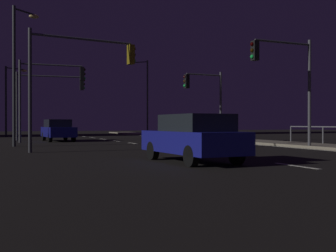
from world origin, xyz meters
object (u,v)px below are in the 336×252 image
(car_oncoming, at_px, (58,130))
(traffic_light_mid_left, at_px, (80,67))
(traffic_light_mid_right, at_px, (48,92))
(traffic_light_near_right, at_px, (49,85))
(traffic_light_near_left, at_px, (285,70))
(traffic_light_far_left, at_px, (204,92))
(street_lamp_median, at_px, (10,94))
(street_lamp_corner, at_px, (144,90))
(car, at_px, (193,137))
(street_lamp_across_street, at_px, (18,63))

(car_oncoming, bearing_deg, traffic_light_mid_left, -93.30)
(traffic_light_mid_right, height_order, traffic_light_mid_left, traffic_light_mid_left)
(traffic_light_near_right, bearing_deg, traffic_light_near_left, -51.60)
(traffic_light_far_left, relative_size, street_lamp_median, 0.72)
(traffic_light_far_left, height_order, street_lamp_corner, street_lamp_corner)
(traffic_light_far_left, distance_m, traffic_light_mid_right, 11.98)
(traffic_light_far_left, bearing_deg, traffic_light_near_right, 162.27)
(car, bearing_deg, traffic_light_far_left, 61.44)
(street_lamp_across_street, bearing_deg, street_lamp_corner, 54.58)
(car_oncoming, xyz_separation_m, street_lamp_median, (-2.86, 11.56, 3.26))
(traffic_light_near_right, relative_size, traffic_light_near_left, 1.02)
(traffic_light_mid_left, bearing_deg, street_lamp_corner, 64.84)
(car_oncoming, xyz_separation_m, traffic_light_near_right, (-0.83, -1.74, 3.09))
(car_oncoming, height_order, traffic_light_near_right, traffic_light_near_right)
(traffic_light_mid_right, height_order, street_lamp_median, street_lamp_median)
(car, relative_size, car_oncoming, 1.00)
(traffic_light_mid_right, distance_m, traffic_light_near_left, 18.76)
(car, bearing_deg, traffic_light_mid_right, 95.80)
(traffic_light_far_left, height_order, street_lamp_across_street, street_lamp_across_street)
(car_oncoming, xyz_separation_m, street_lamp_corner, (11.56, 14.14, 4.27))
(car, height_order, traffic_light_far_left, traffic_light_far_left)
(traffic_light_mid_left, relative_size, street_lamp_corner, 0.66)
(traffic_light_near_right, relative_size, street_lamp_median, 0.82)
(street_lamp_across_street, bearing_deg, traffic_light_mid_left, -66.18)
(street_lamp_median, bearing_deg, traffic_light_mid_right, -75.97)
(street_lamp_median, bearing_deg, traffic_light_far_left, -53.62)
(street_lamp_median, bearing_deg, traffic_light_near_left, -65.17)
(street_lamp_across_street, bearing_deg, car_oncoming, 64.43)
(car, bearing_deg, traffic_light_near_right, 98.25)
(car, distance_m, street_lamp_corner, 34.90)
(traffic_light_near_left, height_order, street_lamp_across_street, street_lamp_across_street)
(traffic_light_near_right, xyz_separation_m, street_lamp_corner, (12.40, 15.88, 1.18))
(traffic_light_mid_left, distance_m, street_lamp_corner, 28.84)
(car, xyz_separation_m, street_lamp_median, (-4.54, 30.62, 3.26))
(street_lamp_median, bearing_deg, car_oncoming, -76.08)
(street_lamp_corner, bearing_deg, street_lamp_across_street, -125.42)
(traffic_light_mid_right, relative_size, street_lamp_across_street, 0.66)
(traffic_light_mid_left, bearing_deg, car_oncoming, 86.70)
(street_lamp_across_street, height_order, street_lamp_median, street_lamp_across_street)
(street_lamp_across_street, xyz_separation_m, street_lamp_median, (0.23, 18.04, -0.55))
(traffic_light_far_left, distance_m, traffic_light_near_left, 9.27)
(street_lamp_across_street, bearing_deg, traffic_light_far_left, 6.80)
(traffic_light_near_left, bearing_deg, street_lamp_median, 114.83)
(traffic_light_near_right, height_order, traffic_light_mid_right, traffic_light_near_right)
(car_oncoming, height_order, street_lamp_median, street_lamp_median)
(street_lamp_corner, bearing_deg, traffic_light_far_left, -96.64)
(traffic_light_mid_left, xyz_separation_m, street_lamp_corner, (12.25, 26.08, 1.20))
(street_lamp_across_street, bearing_deg, traffic_light_near_right, 64.43)
(traffic_light_near_right, xyz_separation_m, traffic_light_far_left, (10.17, -3.25, -0.41))
(traffic_light_near_right, relative_size, traffic_light_far_left, 1.15)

